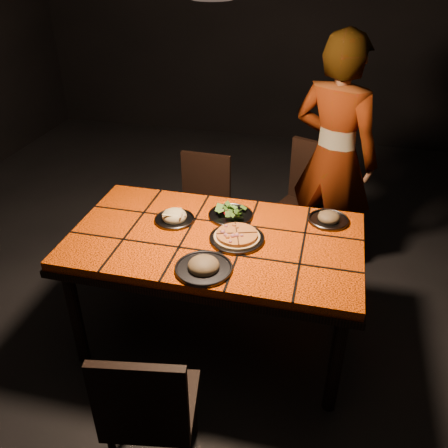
% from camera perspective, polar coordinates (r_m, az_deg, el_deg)
% --- Properties ---
extents(room_shell, '(6.04, 7.04, 3.08)m').
position_cam_1_polar(room_shell, '(2.29, -1.27, 14.42)').
color(room_shell, black).
rests_on(room_shell, ground).
extents(dining_table, '(1.62, 0.92, 0.75)m').
position_cam_1_polar(dining_table, '(2.66, -1.06, -2.91)').
color(dining_table, '#FF5308').
rests_on(dining_table, ground).
extents(chair_near, '(0.44, 0.44, 0.84)m').
position_cam_1_polar(chair_near, '(2.15, -9.14, -21.03)').
color(chair_near, black).
rests_on(chair_near, ground).
extents(chair_far_left, '(0.39, 0.39, 0.82)m').
position_cam_1_polar(chair_far_left, '(3.52, -2.59, 2.59)').
color(chair_far_left, black).
rests_on(chair_far_left, ground).
extents(chair_far_right, '(0.55, 0.55, 0.94)m').
position_cam_1_polar(chair_far_right, '(3.48, 10.14, 2.95)').
color(chair_far_right, black).
rests_on(chair_far_right, ground).
extents(diner, '(0.74, 0.63, 1.71)m').
position_cam_1_polar(diner, '(3.39, 13.05, 7.75)').
color(diner, brown).
rests_on(diner, ground).
extents(plate_pizza, '(0.32, 0.32, 0.04)m').
position_cam_1_polar(plate_pizza, '(2.58, 1.56, -1.60)').
color(plate_pizza, '#3E3D43').
rests_on(plate_pizza, dining_table).
extents(plate_pasta, '(0.23, 0.23, 0.08)m').
position_cam_1_polar(plate_pasta, '(2.76, -5.98, 0.77)').
color(plate_pasta, '#3E3D43').
rests_on(plate_pasta, dining_table).
extents(plate_salad, '(0.26, 0.26, 0.07)m').
position_cam_1_polar(plate_salad, '(2.78, 0.81, 1.36)').
color(plate_salad, '#3E3D43').
rests_on(plate_salad, dining_table).
extents(plate_mushroom_a, '(0.29, 0.29, 0.10)m').
position_cam_1_polar(plate_mushroom_a, '(2.35, -2.47, -5.06)').
color(plate_mushroom_a, '#3E3D43').
rests_on(plate_mushroom_a, dining_table).
extents(plate_mushroom_b, '(0.23, 0.23, 0.08)m').
position_cam_1_polar(plate_mushroom_b, '(2.81, 12.49, 0.69)').
color(plate_mushroom_b, '#3E3D43').
rests_on(plate_mushroom_b, dining_table).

